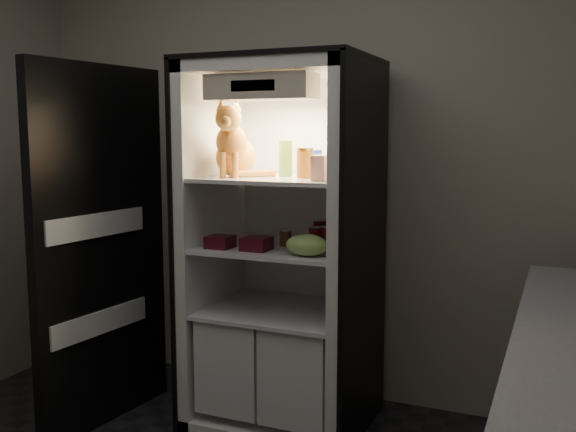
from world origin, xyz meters
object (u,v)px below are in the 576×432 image
at_px(pepper_jar, 344,159).
at_px(cream_carton, 320,168).
at_px(refrigerator, 285,272).
at_px(berry_box_left, 220,242).
at_px(soda_can_c, 315,238).
at_px(condiment_jar, 285,237).
at_px(berry_box_right, 256,244).
at_px(soda_can_b, 326,238).
at_px(tabby_cat, 234,148).
at_px(salsa_jar, 305,163).
at_px(mayo_tub, 313,162).
at_px(parmesan_shaker, 286,159).
at_px(grape_bag, 307,245).
at_px(soda_can_a, 320,232).

distance_m(pepper_jar, cream_carton, 0.24).
relative_size(refrigerator, berry_box_left, 15.57).
bearing_deg(soda_can_c, pepper_jar, 30.67).
bearing_deg(berry_box_left, condiment_jar, 35.14).
xyz_separation_m(condiment_jar, berry_box_right, (-0.08, -0.18, -0.01)).
bearing_deg(berry_box_right, soda_can_b, 27.55).
bearing_deg(soda_can_b, berry_box_left, -160.95).
bearing_deg(pepper_jar, berry_box_right, -149.74).
height_order(tabby_cat, salsa_jar, tabby_cat).
bearing_deg(mayo_tub, soda_can_b, -53.18).
height_order(soda_can_c, berry_box_left, soda_can_c).
bearing_deg(refrigerator, salsa_jar, -32.06).
bearing_deg(parmesan_shaker, berry_box_left, -142.23).
height_order(parmesan_shaker, salsa_jar, parmesan_shaker).
bearing_deg(soda_can_b, berry_box_right, -152.45).
xyz_separation_m(mayo_tub, cream_carton, (0.17, -0.36, -0.01)).
height_order(refrigerator, tabby_cat, refrigerator).
bearing_deg(mayo_tub, salsa_jar, -79.54).
distance_m(parmesan_shaker, pepper_jar, 0.30).
distance_m(soda_can_b, berry_box_left, 0.53).
xyz_separation_m(salsa_jar, berry_box_right, (-0.20, -0.13, -0.39)).
distance_m(cream_carton, grape_bag, 0.36).
bearing_deg(refrigerator, grape_bag, -49.03).
xyz_separation_m(tabby_cat, condiment_jar, (0.24, 0.09, -0.45)).
bearing_deg(cream_carton, berry_box_right, 177.01).
distance_m(parmesan_shaker, berry_box_right, 0.46).
distance_m(parmesan_shaker, cream_carton, 0.34).
bearing_deg(tabby_cat, soda_can_b, -7.27).
bearing_deg(salsa_jar, soda_can_b, 12.51).
distance_m(tabby_cat, parmesan_shaker, 0.27).
height_order(refrigerator, soda_can_a, refrigerator).
relative_size(pepper_jar, berry_box_right, 1.41).
bearing_deg(parmesan_shaker, cream_carton, -38.59).
distance_m(parmesan_shaker, salsa_jar, 0.14).
bearing_deg(berry_box_left, berry_box_right, 4.09).
distance_m(refrigerator, berry_box_left, 0.39).
distance_m(parmesan_shaker, soda_can_b, 0.45).
relative_size(parmesan_shaker, pepper_jar, 0.99).
xyz_separation_m(soda_can_a, soda_can_b, (0.08, -0.13, -0.01)).
bearing_deg(pepper_jar, refrigerator, 178.09).
height_order(cream_carton, grape_bag, cream_carton).
bearing_deg(soda_can_c, berry_box_right, -149.94).
xyz_separation_m(parmesan_shaker, cream_carton, (0.26, -0.21, -0.03)).
distance_m(parmesan_shaker, soda_can_c, 0.43).
distance_m(mayo_tub, pepper_jar, 0.25).
xyz_separation_m(parmesan_shaker, berry_box_right, (-0.07, -0.19, -0.41)).
bearing_deg(refrigerator, parmesan_shaker, -60.27).
bearing_deg(cream_carton, soda_can_b, 100.70).
relative_size(mayo_tub, berry_box_left, 1.08).
distance_m(parmesan_shaker, soda_can_a, 0.42).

